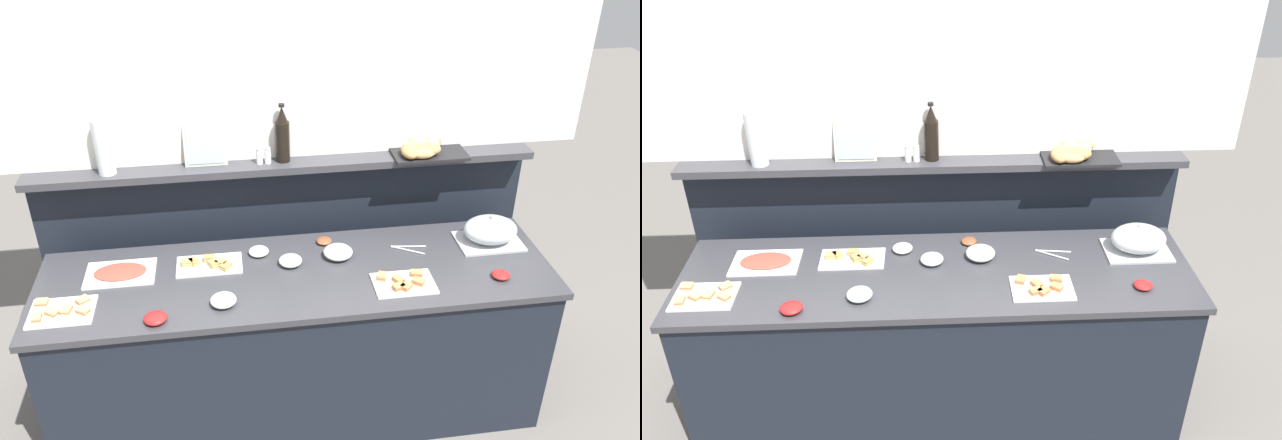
% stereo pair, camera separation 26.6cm
% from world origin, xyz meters
% --- Properties ---
extents(ground_plane, '(12.00, 12.00, 0.00)m').
position_xyz_m(ground_plane, '(0.00, 0.60, 0.00)').
color(ground_plane, slate).
extents(buffet_counter, '(2.56, 0.73, 0.92)m').
position_xyz_m(buffet_counter, '(0.00, 0.00, 0.46)').
color(buffet_counter, black).
rests_on(buffet_counter, ground_plane).
extents(back_ledge_unit, '(2.70, 0.22, 1.31)m').
position_xyz_m(back_ledge_unit, '(0.00, 0.54, 0.69)').
color(back_ledge_unit, black).
rests_on(back_ledge_unit, ground_plane).
extents(upper_wall_panel, '(3.30, 0.08, 1.29)m').
position_xyz_m(upper_wall_panel, '(0.00, 0.57, 1.95)').
color(upper_wall_panel, white).
rests_on(upper_wall_panel, back_ledge_unit).
extents(sandwich_platter_rear, '(0.30, 0.20, 0.04)m').
position_xyz_m(sandwich_platter_rear, '(0.50, -0.17, 0.93)').
color(sandwich_platter_rear, white).
rests_on(sandwich_platter_rear, buffet_counter).
extents(sandwich_platter_front, '(0.29, 0.21, 0.04)m').
position_xyz_m(sandwich_platter_front, '(-1.10, -0.15, 0.93)').
color(sandwich_platter_front, white).
rests_on(sandwich_platter_front, buffet_counter).
extents(sandwich_platter_side, '(0.33, 0.19, 0.04)m').
position_xyz_m(sandwich_platter_side, '(-0.44, 0.13, 0.93)').
color(sandwich_platter_side, silver).
rests_on(sandwich_platter_side, buffet_counter).
extents(cold_cuts_platter, '(0.34, 0.23, 0.02)m').
position_xyz_m(cold_cuts_platter, '(-0.87, 0.12, 0.92)').
color(cold_cuts_platter, white).
rests_on(cold_cuts_platter, buffet_counter).
extents(serving_cloche, '(0.34, 0.24, 0.17)m').
position_xyz_m(serving_cloche, '(1.04, 0.13, 0.99)').
color(serving_cloche, '#B7BABF').
rests_on(serving_cloche, buffet_counter).
extents(glass_bowl_large, '(0.12, 0.12, 0.05)m').
position_xyz_m(glass_bowl_large, '(-0.03, 0.08, 0.94)').
color(glass_bowl_large, silver).
rests_on(glass_bowl_large, buffet_counter).
extents(glass_bowl_medium, '(0.12, 0.12, 0.05)m').
position_xyz_m(glass_bowl_medium, '(-0.37, -0.20, 0.94)').
color(glass_bowl_medium, silver).
rests_on(glass_bowl_medium, buffet_counter).
extents(glass_bowl_small, '(0.15, 0.15, 0.06)m').
position_xyz_m(glass_bowl_small, '(0.22, 0.11, 0.94)').
color(glass_bowl_small, silver).
rests_on(glass_bowl_small, buffet_counter).
extents(condiment_bowl_red, '(0.10, 0.10, 0.04)m').
position_xyz_m(condiment_bowl_red, '(-0.67, -0.28, 0.93)').
color(condiment_bowl_red, red).
rests_on(condiment_bowl_red, buffet_counter).
extents(condiment_bowl_teal, '(0.08, 0.08, 0.03)m').
position_xyz_m(condiment_bowl_teal, '(0.17, 0.26, 0.93)').
color(condiment_bowl_teal, brown).
rests_on(condiment_bowl_teal, buffet_counter).
extents(condiment_bowl_dark, '(0.09, 0.09, 0.03)m').
position_xyz_m(condiment_bowl_dark, '(0.98, -0.18, 0.93)').
color(condiment_bowl_dark, red).
rests_on(condiment_bowl_dark, buffet_counter).
extents(condiment_bowl_cream, '(0.10, 0.10, 0.04)m').
position_xyz_m(condiment_bowl_cream, '(-0.18, 0.20, 0.93)').
color(condiment_bowl_cream, silver).
rests_on(condiment_bowl_cream, buffet_counter).
extents(serving_tongs, '(0.19, 0.11, 0.01)m').
position_xyz_m(serving_tongs, '(0.60, 0.13, 0.92)').
color(serving_tongs, '#B7BABF').
rests_on(serving_tongs, buffet_counter).
extents(wine_bottle_dark, '(0.08, 0.08, 0.32)m').
position_xyz_m(wine_bottle_dark, '(-0.01, 0.48, 1.45)').
color(wine_bottle_dark, black).
rests_on(wine_bottle_dark, back_ledge_unit).
extents(salt_shaker, '(0.03, 0.03, 0.09)m').
position_xyz_m(salt_shaker, '(-0.14, 0.47, 1.35)').
color(salt_shaker, white).
rests_on(salt_shaker, back_ledge_unit).
extents(pepper_shaker, '(0.03, 0.03, 0.09)m').
position_xyz_m(pepper_shaker, '(-0.09, 0.47, 1.35)').
color(pepper_shaker, white).
rests_on(pepper_shaker, back_ledge_unit).
extents(bread_basket, '(0.40, 0.32, 0.08)m').
position_xyz_m(bread_basket, '(0.73, 0.46, 1.35)').
color(bread_basket, black).
rests_on(bread_basket, back_ledge_unit).
extents(framed_picture, '(0.22, 0.07, 0.26)m').
position_xyz_m(framed_picture, '(-0.41, 0.50, 1.44)').
color(framed_picture, '#B2AD9E').
rests_on(framed_picture, back_ledge_unit).
extents(water_carafe, '(0.09, 0.09, 0.29)m').
position_xyz_m(water_carafe, '(-0.91, 0.47, 1.45)').
color(water_carafe, silver).
rests_on(water_carafe, back_ledge_unit).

